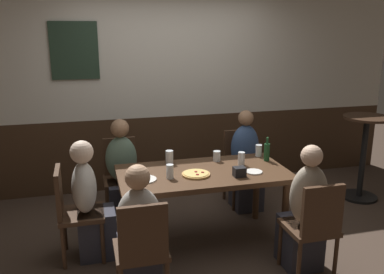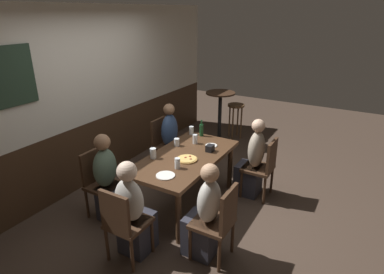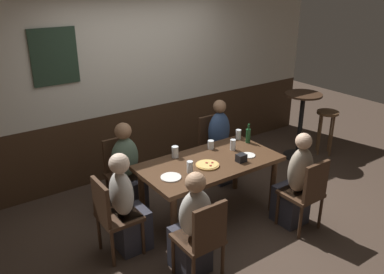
{
  "view_description": "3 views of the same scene",
  "coord_description": "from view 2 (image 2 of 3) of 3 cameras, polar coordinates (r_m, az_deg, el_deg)",
  "views": [
    {
      "loc": [
        -1.06,
        -3.59,
        2.08
      ],
      "look_at": [
        -0.09,
        0.09,
        1.07
      ],
      "focal_mm": 38.46,
      "sensor_mm": 36.0,
      "label": 1
    },
    {
      "loc": [
        -3.25,
        -1.97,
        2.52
      ],
      "look_at": [
        0.03,
        -0.09,
        1.01
      ],
      "focal_mm": 30.03,
      "sensor_mm": 36.0,
      "label": 2
    },
    {
      "loc": [
        -2.56,
        -3.27,
        2.73
      ],
      "look_at": [
        -0.24,
        0.01,
        1.09
      ],
      "focal_mm": 37.46,
      "sensor_mm": 36.0,
      "label": 3
    }
  ],
  "objects": [
    {
      "name": "dining_table",
      "position": [
        4.23,
        -1.23,
        -4.39
      ],
      "size": [
        1.63,
        0.84,
        0.74
      ],
      "color": "#472D1C",
      "rests_on": "ground_plane"
    },
    {
      "name": "person_right_near",
      "position": [
        4.64,
        10.63,
        -4.66
      ],
      "size": [
        0.34,
        0.37,
        1.15
      ],
      "color": "#2D2D38",
      "rests_on": "ground_plane"
    },
    {
      "name": "highball_clear",
      "position": [
        4.48,
        -2.72,
        -1.01
      ],
      "size": [
        0.08,
        0.08,
        0.11
      ],
      "color": "silver",
      "rests_on": "dining_table"
    },
    {
      "name": "person_left_near",
      "position": [
        3.5,
        2.28,
        -14.12
      ],
      "size": [
        0.34,
        0.37,
        1.11
      ],
      "color": "#2D2D38",
      "rests_on": "ground_plane"
    },
    {
      "name": "plate_white_large",
      "position": [
        3.71,
        -4.74,
        -6.83
      ],
      "size": [
        0.22,
        0.22,
        0.01
      ],
      "primitive_type": "cylinder",
      "color": "white",
      "rests_on": "dining_table"
    },
    {
      "name": "chair_left_near",
      "position": [
        3.43,
        4.79,
        -14.46
      ],
      "size": [
        0.4,
        0.4,
        0.88
      ],
      "color": "#422B1C",
      "rests_on": "ground_plane"
    },
    {
      "name": "wall_back",
      "position": [
        5.01,
        -17.85,
        6.66
      ],
      "size": [
        6.4,
        0.13,
        2.6
      ],
      "color": "#3D2819",
      "rests_on": "ground_plane"
    },
    {
      "name": "person_right_far",
      "position": [
        5.18,
        -3.51,
        -1.36
      ],
      "size": [
        0.34,
        0.37,
        1.16
      ],
      "color": "#2D2D38",
      "rests_on": "ground_plane"
    },
    {
      "name": "pint_glass_pale",
      "position": [
        4.13,
        -6.93,
        -2.95
      ],
      "size": [
        0.08,
        0.08,
        0.14
      ],
      "color": "silver",
      "rests_on": "dining_table"
    },
    {
      "name": "ground_plane",
      "position": [
        4.56,
        -1.16,
        -11.8
      ],
      "size": [
        12.0,
        12.0,
        0.0
      ],
      "primitive_type": "plane",
      "color": "#423328"
    },
    {
      "name": "person_head_west",
      "position": [
        3.57,
        -10.33,
        -13.45
      ],
      "size": [
        0.37,
        0.34,
        1.12
      ],
      "color": "#2D2D38",
      "rests_on": "ground_plane"
    },
    {
      "name": "tumbler_water",
      "position": [
        3.85,
        -2.61,
        -4.8
      ],
      "size": [
        0.07,
        0.07,
        0.13
      ],
      "color": "silver",
      "rests_on": "dining_table"
    },
    {
      "name": "plate_white_small",
      "position": [
        4.49,
        3.44,
        -1.52
      ],
      "size": [
        0.17,
        0.17,
        0.01
      ],
      "primitive_type": "cylinder",
      "color": "white",
      "rests_on": "dining_table"
    },
    {
      "name": "chair_left_far",
      "position": [
        4.28,
        -16.05,
        -7.33
      ],
      "size": [
        0.4,
        0.4,
        0.88
      ],
      "color": "#422B1C",
      "rests_on": "ground_plane"
    },
    {
      "name": "side_bar_table",
      "position": [
        6.3,
        4.96,
        4.1
      ],
      "size": [
        0.56,
        0.56,
        1.05
      ],
      "color": "black",
      "rests_on": "ground_plane"
    },
    {
      "name": "pint_glass_stout",
      "position": [
        4.55,
        0.55,
        -0.43
      ],
      "size": [
        0.07,
        0.07,
        0.13
      ],
      "color": "silver",
      "rests_on": "dining_table"
    },
    {
      "name": "condiment_caddy",
      "position": [
        4.31,
        3.22,
        -2.01
      ],
      "size": [
        0.11,
        0.09,
        0.09
      ],
      "primitive_type": "cube",
      "color": "black",
      "rests_on": "dining_table"
    },
    {
      "name": "chair_right_far",
      "position": [
        5.26,
        -4.99,
        -0.93
      ],
      "size": [
        0.4,
        0.4,
        0.88
      ],
      "color": "#422B1C",
      "rests_on": "ground_plane"
    },
    {
      "name": "bar_stool",
      "position": [
        6.66,
        7.78,
        4.47
      ],
      "size": [
        0.34,
        0.34,
        0.72
      ],
      "color": "brown",
      "rests_on": "ground_plane"
    },
    {
      "name": "person_left_far",
      "position": [
        4.19,
        -14.45,
        -8.1
      ],
      "size": [
        0.34,
        0.37,
        1.14
      ],
      "color": "#2D2D38",
      "rests_on": "ground_plane"
    },
    {
      "name": "chair_right_near",
      "position": [
        4.59,
        12.55,
        -4.93
      ],
      "size": [
        0.4,
        0.4,
        0.88
      ],
      "color": "#422B1C",
      "rests_on": "ground_plane"
    },
    {
      "name": "beer_bottle_green",
      "position": [
        4.81,
        1.7,
        1.31
      ],
      "size": [
        0.06,
        0.06,
        0.25
      ],
      "color": "#194723",
      "rests_on": "dining_table"
    },
    {
      "name": "pizza",
      "position": [
        4.07,
        -0.91,
        -3.94
      ],
      "size": [
        0.27,
        0.27,
        0.03
      ],
      "color": "tan",
      "rests_on": "dining_table"
    },
    {
      "name": "tumbler_short",
      "position": [
        4.89,
        -0.1,
        1.09
      ],
      "size": [
        0.07,
        0.07,
        0.13
      ],
      "color": "silver",
      "rests_on": "dining_table"
    },
    {
      "name": "chair_head_west",
      "position": [
        3.47,
        -12.12,
        -14.47
      ],
      "size": [
        0.4,
        0.4,
        0.88
      ],
      "color": "#422B1C",
      "rests_on": "ground_plane"
    }
  ]
}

